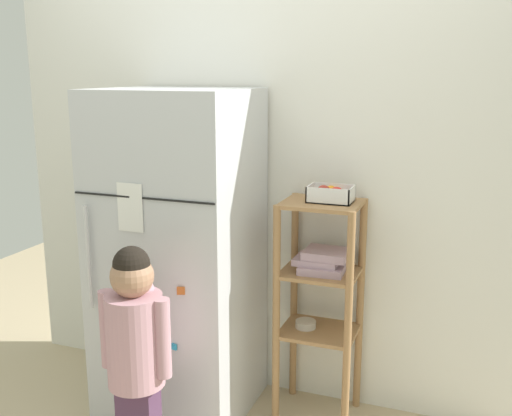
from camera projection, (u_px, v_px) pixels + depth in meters
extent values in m
plane|color=tan|center=(234.00, 416.00, 3.01)|extent=(6.00, 6.00, 0.00)
cube|color=silver|center=(259.00, 196.00, 3.10)|extent=(2.80, 0.03, 2.11)
cube|color=silver|center=(179.00, 255.00, 2.95)|extent=(0.71, 0.63, 1.61)
cube|color=black|center=(142.00, 198.00, 2.58)|extent=(0.69, 0.01, 0.01)
cylinder|color=silver|center=(88.00, 258.00, 2.73)|extent=(0.02, 0.02, 0.49)
cube|color=white|center=(130.00, 207.00, 2.61)|extent=(0.13, 0.01, 0.22)
cube|color=#C25E25|center=(181.00, 291.00, 2.61)|extent=(0.04, 0.02, 0.04)
cube|color=#4DDD2A|center=(108.00, 319.00, 2.78)|extent=(0.04, 0.02, 0.04)
cube|color=#55DB34|center=(127.00, 263.00, 2.68)|extent=(0.03, 0.02, 0.03)
cube|color=gold|center=(104.00, 294.00, 2.76)|extent=(0.03, 0.02, 0.03)
cube|color=#2799CA|center=(174.00, 347.00, 2.68)|extent=(0.03, 0.01, 0.03)
cube|color=blue|center=(136.00, 283.00, 2.68)|extent=(0.03, 0.01, 0.03)
cylinder|color=#BF8C99|center=(135.00, 340.00, 2.46)|extent=(0.24, 0.24, 0.39)
sphere|color=#BF8C99|center=(142.00, 291.00, 2.49)|extent=(0.10, 0.10, 0.10)
sphere|color=#A87A5B|center=(132.00, 276.00, 2.40)|extent=(0.18, 0.18, 0.18)
sphere|color=black|center=(131.00, 265.00, 2.39)|extent=(0.15, 0.15, 0.15)
cylinder|color=#BF8C99|center=(108.00, 329.00, 2.50)|extent=(0.07, 0.07, 0.34)
cylinder|color=#BF8C99|center=(163.00, 338.00, 2.41)|extent=(0.07, 0.07, 0.34)
cylinder|color=#9E7247|center=(276.00, 318.00, 2.84)|extent=(0.04, 0.04, 1.10)
cylinder|color=#9E7247|center=(348.00, 329.00, 2.72)|extent=(0.04, 0.04, 1.10)
cylinder|color=#9E7247|center=(294.00, 297.00, 3.10)|extent=(0.04, 0.04, 1.10)
cylinder|color=#9E7247|center=(360.00, 306.00, 2.98)|extent=(0.04, 0.04, 1.10)
cube|color=#9E7247|center=(322.00, 204.00, 2.79)|extent=(0.36, 0.30, 0.02)
cube|color=#9E7247|center=(320.00, 273.00, 2.87)|extent=(0.36, 0.30, 0.02)
cube|color=#9E7247|center=(319.00, 331.00, 2.94)|extent=(0.36, 0.30, 0.02)
cube|color=#B293A3|center=(322.00, 269.00, 2.84)|extent=(0.22, 0.19, 0.04)
cube|color=#B293A3|center=(317.00, 260.00, 2.86)|extent=(0.21, 0.18, 0.03)
cube|color=#B293A3|center=(327.00, 254.00, 2.84)|extent=(0.21, 0.18, 0.04)
cylinder|color=beige|center=(306.00, 324.00, 2.95)|extent=(0.10, 0.10, 0.04)
cube|color=white|center=(331.00, 201.00, 2.79)|extent=(0.20, 0.14, 0.01)
cube|color=white|center=(327.00, 197.00, 2.72)|extent=(0.20, 0.01, 0.08)
cube|color=white|center=(334.00, 191.00, 2.85)|extent=(0.20, 0.01, 0.08)
cube|color=white|center=(310.00, 192.00, 2.82)|extent=(0.01, 0.14, 0.08)
cube|color=white|center=(352.00, 195.00, 2.75)|extent=(0.01, 0.14, 0.08)
sphere|color=#A02D21|center=(324.00, 193.00, 2.78)|extent=(0.07, 0.07, 0.07)
sphere|color=red|center=(336.00, 194.00, 2.76)|extent=(0.07, 0.07, 0.07)
sphere|color=orange|center=(331.00, 193.00, 2.80)|extent=(0.07, 0.07, 0.07)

